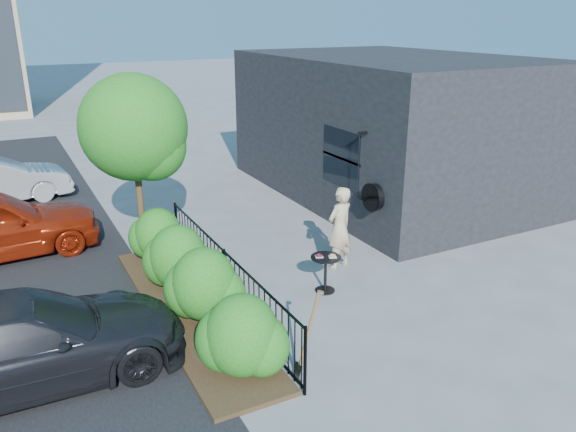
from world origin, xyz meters
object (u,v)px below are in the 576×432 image
woman (340,228)px  car_darkgrey (21,342)px  patio_tree (138,134)px  shovel (306,340)px  cafe_table (326,267)px

woman → car_darkgrey: size_ratio=0.38×
patio_tree → car_darkgrey: size_ratio=0.85×
shovel → car_darkgrey: 4.06m
woman → car_darkgrey: 6.31m
woman → shovel: size_ratio=1.29×
cafe_table → car_darkgrey: size_ratio=0.17×
patio_tree → shovel: patio_tree is taller
woman → car_darkgrey: bearing=-4.7°
patio_tree → woman: bearing=-34.0°
shovel → car_darkgrey: shovel is taller
patio_tree → shovel: (0.98, -5.36, -2.16)m
patio_tree → cafe_table: 4.70m
woman → shovel: 3.92m
patio_tree → car_darkgrey: 4.99m
patio_tree → cafe_table: (2.63, -3.17, -2.26)m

